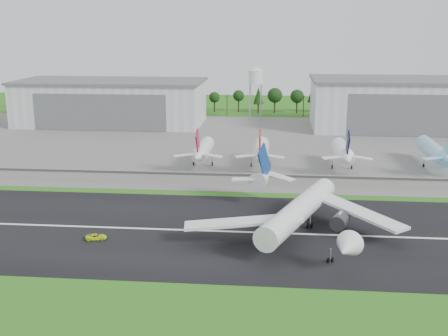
# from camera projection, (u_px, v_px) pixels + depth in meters

# --- Properties ---
(ground) EXTENTS (600.00, 600.00, 0.00)m
(ground) POSITION_uv_depth(u_px,v_px,m) (244.00, 248.00, 131.60)
(ground) COLOR #275E16
(ground) RESTS_ON ground
(runway) EXTENTS (320.00, 60.00, 0.10)m
(runway) POSITION_uv_depth(u_px,v_px,m) (247.00, 232.00, 141.24)
(runway) COLOR black
(runway) RESTS_ON ground
(runway_centerline) EXTENTS (220.00, 1.00, 0.02)m
(runway_centerline) POSITION_uv_depth(u_px,v_px,m) (247.00, 232.00, 141.23)
(runway_centerline) COLOR white
(runway_centerline) RESTS_ON runway
(apron) EXTENTS (320.00, 150.00, 0.10)m
(apron) POSITION_uv_depth(u_px,v_px,m) (260.00, 144.00, 247.39)
(apron) COLOR slate
(apron) RESTS_ON ground
(blast_fence) EXTENTS (240.00, 0.61, 3.50)m
(blast_fence) POSITION_uv_depth(u_px,v_px,m) (254.00, 179.00, 184.22)
(blast_fence) COLOR gray
(blast_fence) RESTS_ON ground
(hangar_west) EXTENTS (97.00, 44.00, 23.20)m
(hangar_west) POSITION_uv_depth(u_px,v_px,m) (112.00, 102.00, 295.22)
(hangar_west) COLOR silver
(hangar_west) RESTS_ON ground
(hangar_east) EXTENTS (102.00, 47.00, 25.20)m
(hangar_east) POSITION_uv_depth(u_px,v_px,m) (413.00, 104.00, 280.79)
(hangar_east) COLOR silver
(hangar_east) RESTS_ON ground
(water_tower) EXTENTS (8.40, 8.40, 29.40)m
(water_tower) POSITION_uv_depth(u_px,v_px,m) (256.00, 75.00, 304.56)
(water_tower) COLOR #99999E
(water_tower) RESTS_ON ground
(utility_poles) EXTENTS (230.00, 3.00, 12.00)m
(utility_poles) POSITION_uv_depth(u_px,v_px,m) (265.00, 116.00, 324.61)
(utility_poles) COLOR black
(utility_poles) RESTS_ON ground
(treeline) EXTENTS (320.00, 16.00, 22.00)m
(treeline) POSITION_uv_depth(u_px,v_px,m) (265.00, 112.00, 339.08)
(treeline) COLOR black
(treeline) RESTS_ON ground
(main_airliner) EXTENTS (53.51, 57.34, 18.17)m
(main_airliner) POSITION_uv_depth(u_px,v_px,m) (299.00, 216.00, 138.47)
(main_airliner) COLOR white
(main_airliner) RESTS_ON runway
(ground_vehicle) EXTENTS (5.45, 3.53, 1.39)m
(ground_vehicle) POSITION_uv_depth(u_px,v_px,m) (96.00, 237.00, 136.18)
(ground_vehicle) COLOR #CFEF1C
(ground_vehicle) RESTS_ON runway
(parked_jet_red_a) EXTENTS (7.36, 31.29, 16.51)m
(parked_jet_red_a) POSITION_uv_depth(u_px,v_px,m) (202.00, 151.00, 205.82)
(parked_jet_red_a) COLOR white
(parked_jet_red_a) RESTS_ON ground
(parked_jet_red_b) EXTENTS (7.36, 31.29, 16.66)m
(parked_jet_red_b) POSITION_uv_depth(u_px,v_px,m) (261.00, 152.00, 203.85)
(parked_jet_red_b) COLOR white
(parked_jet_red_b) RESTS_ON ground
(parked_jet_navy) EXTENTS (7.36, 31.29, 16.79)m
(parked_jet_navy) POSITION_uv_depth(u_px,v_px,m) (343.00, 153.00, 201.13)
(parked_jet_navy) COLOR white
(parked_jet_navy) RESTS_ON ground
(parked_jet_skyblue) EXTENTS (7.36, 37.29, 16.79)m
(parked_jet_skyblue) POSITION_uv_depth(u_px,v_px,m) (436.00, 152.00, 202.89)
(parked_jet_skyblue) COLOR #93D5FE
(parked_jet_skyblue) RESTS_ON ground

